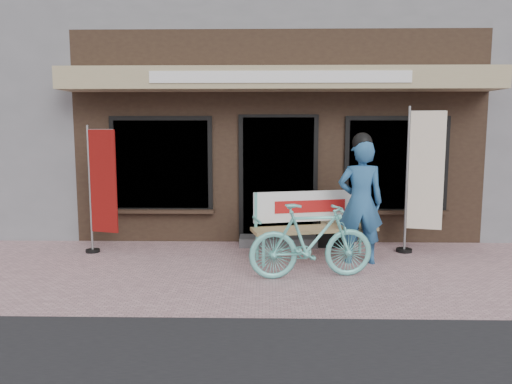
{
  "coord_description": "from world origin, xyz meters",
  "views": [
    {
      "loc": [
        -0.2,
        -6.51,
        2.01
      ],
      "look_at": [
        -0.35,
        0.7,
        1.05
      ],
      "focal_mm": 35.0,
      "sensor_mm": 36.0,
      "label": 1
    }
  ],
  "objects_px": {
    "bicycle": "(311,241)",
    "nobori_cream": "(423,178)",
    "person": "(361,200)",
    "nobori_red": "(101,188)",
    "bench": "(312,219)",
    "menu_stand": "(331,222)"
  },
  "relations": [
    {
      "from": "nobori_red",
      "to": "bench",
      "type": "bearing_deg",
      "value": 12.01
    },
    {
      "from": "nobori_red",
      "to": "menu_stand",
      "type": "xyz_separation_m",
      "value": [
        3.66,
        0.44,
        -0.62
      ]
    },
    {
      "from": "nobori_red",
      "to": "menu_stand",
      "type": "distance_m",
      "value": 3.73
    },
    {
      "from": "nobori_red",
      "to": "menu_stand",
      "type": "relative_size",
      "value": 2.43
    },
    {
      "from": "bicycle",
      "to": "nobori_red",
      "type": "distance_m",
      "value": 3.45
    },
    {
      "from": "person",
      "to": "menu_stand",
      "type": "height_order",
      "value": "person"
    },
    {
      "from": "bicycle",
      "to": "person",
      "type": "bearing_deg",
      "value": -54.96
    },
    {
      "from": "nobori_cream",
      "to": "person",
      "type": "bearing_deg",
      "value": -136.29
    },
    {
      "from": "person",
      "to": "bicycle",
      "type": "distance_m",
      "value": 1.17
    },
    {
      "from": "nobori_red",
      "to": "nobori_cream",
      "type": "distance_m",
      "value": 5.03
    },
    {
      "from": "bench",
      "to": "nobori_cream",
      "type": "relative_size",
      "value": 0.84
    },
    {
      "from": "bicycle",
      "to": "nobori_cream",
      "type": "relative_size",
      "value": 0.72
    },
    {
      "from": "bench",
      "to": "bicycle",
      "type": "height_order",
      "value": "bench"
    },
    {
      "from": "menu_stand",
      "to": "bench",
      "type": "bearing_deg",
      "value": -119.7
    },
    {
      "from": "nobori_cream",
      "to": "menu_stand",
      "type": "bearing_deg",
      "value": -178.05
    },
    {
      "from": "person",
      "to": "nobori_red",
      "type": "relative_size",
      "value": 0.95
    },
    {
      "from": "bicycle",
      "to": "nobori_cream",
      "type": "height_order",
      "value": "nobori_cream"
    },
    {
      "from": "person",
      "to": "menu_stand",
      "type": "bearing_deg",
      "value": 109.05
    },
    {
      "from": "nobori_red",
      "to": "nobori_cream",
      "type": "xyz_separation_m",
      "value": [
        5.03,
        0.12,
        0.15
      ]
    },
    {
      "from": "nobori_cream",
      "to": "menu_stand",
      "type": "height_order",
      "value": "nobori_cream"
    },
    {
      "from": "nobori_cream",
      "to": "nobori_red",
      "type": "bearing_deg",
      "value": -163.56
    },
    {
      "from": "bench",
      "to": "nobori_red",
      "type": "distance_m",
      "value": 3.33
    }
  ]
}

